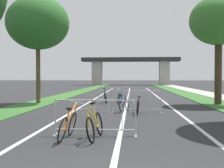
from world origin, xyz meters
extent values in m
cube|color=#386B2D|center=(-5.67, 28.36, 0.03)|extent=(2.04, 69.32, 0.05)
cube|color=#386B2D|center=(5.67, 28.36, 0.03)|extent=(2.04, 69.32, 0.05)
cube|color=#ADA89E|center=(7.82, 28.36, 0.04)|extent=(2.28, 69.32, 0.08)
cube|color=silver|center=(0.00, 20.05, 0.00)|extent=(0.14, 40.10, 0.01)
cube|color=silver|center=(2.56, 20.05, 0.00)|extent=(0.14, 40.10, 0.01)
cube|color=silver|center=(-2.56, 20.05, 0.00)|extent=(0.14, 40.10, 0.01)
cube|color=#2D2D30|center=(0.00, 57.29, 5.47)|extent=(20.75, 3.48, 0.78)
cube|color=#ADA89E|center=(-7.18, 57.29, 2.54)|extent=(2.06, 2.40, 5.08)
cube|color=#ADA89E|center=(7.18, 57.29, 2.54)|extent=(2.06, 2.40, 5.08)
cylinder|color=brown|center=(-5.58, 13.71, 1.82)|extent=(0.27, 0.27, 3.64)
ellipsoid|color=#2D6628|center=(-5.58, 13.71, 5.12)|extent=(3.94, 3.94, 3.35)
cylinder|color=#3D2D1E|center=(5.60, 13.84, 1.92)|extent=(0.43, 0.43, 3.83)
ellipsoid|color=#38702D|center=(5.60, 13.84, 5.15)|extent=(3.51, 3.51, 2.98)
cylinder|color=#ADADB2|center=(-1.88, 4.16, 0.53)|extent=(0.04, 0.04, 1.05)
cube|color=#ADADB2|center=(-1.88, 4.16, 0.01)|extent=(0.06, 0.44, 0.03)
cylinder|color=#ADADB2|center=(0.46, 4.18, 0.53)|extent=(0.04, 0.04, 1.05)
cube|color=#ADADB2|center=(0.46, 4.18, 0.01)|extent=(0.06, 0.44, 0.03)
cylinder|color=#ADADB2|center=(-0.71, 4.17, 1.03)|extent=(2.34, 0.06, 0.04)
cylinder|color=#ADADB2|center=(-0.71, 4.17, 0.18)|extent=(2.34, 0.06, 0.04)
cylinder|color=#ADADB2|center=(-1.49, 4.17, 0.61)|extent=(0.02, 0.02, 0.87)
cylinder|color=#ADADB2|center=(-1.10, 4.17, 0.61)|extent=(0.02, 0.02, 0.87)
cylinder|color=#ADADB2|center=(-0.71, 4.17, 0.61)|extent=(0.02, 0.02, 0.87)
cylinder|color=#ADADB2|center=(-0.32, 4.17, 0.61)|extent=(0.02, 0.02, 0.87)
cylinder|color=#ADADB2|center=(0.07, 4.18, 0.61)|extent=(0.02, 0.02, 0.87)
cylinder|color=#ADADB2|center=(-0.61, 9.60, 0.53)|extent=(0.04, 0.04, 1.05)
cube|color=#ADADB2|center=(-0.61, 9.60, 0.01)|extent=(0.08, 0.44, 0.03)
cylinder|color=#ADADB2|center=(1.72, 9.49, 0.53)|extent=(0.04, 0.04, 1.05)
cube|color=#ADADB2|center=(1.72, 9.49, 0.01)|extent=(0.08, 0.44, 0.03)
cylinder|color=#ADADB2|center=(0.55, 9.54, 1.03)|extent=(2.34, 0.15, 0.04)
cylinder|color=#ADADB2|center=(0.55, 9.54, 0.18)|extent=(2.34, 0.15, 0.04)
cylinder|color=#ADADB2|center=(-0.23, 9.58, 0.61)|extent=(0.02, 0.02, 0.87)
cylinder|color=#ADADB2|center=(0.16, 9.56, 0.61)|extent=(0.02, 0.02, 0.87)
cylinder|color=#ADADB2|center=(0.55, 9.54, 0.61)|extent=(0.02, 0.02, 0.87)
cylinder|color=#ADADB2|center=(0.94, 9.52, 0.61)|extent=(0.02, 0.02, 0.87)
cylinder|color=#ADADB2|center=(1.33, 9.51, 0.61)|extent=(0.02, 0.02, 0.87)
cylinder|color=#ADADB2|center=(-1.86, 14.97, 0.53)|extent=(0.04, 0.04, 1.05)
cube|color=#ADADB2|center=(-1.86, 14.97, 0.01)|extent=(0.08, 0.44, 0.03)
cylinder|color=#ADADB2|center=(0.47, 14.85, 0.53)|extent=(0.04, 0.04, 1.05)
cube|color=#ADADB2|center=(0.47, 14.85, 0.01)|extent=(0.08, 0.44, 0.03)
cylinder|color=#ADADB2|center=(-0.69, 14.91, 1.03)|extent=(2.34, 0.16, 0.04)
cylinder|color=#ADADB2|center=(-0.69, 14.91, 0.18)|extent=(2.34, 0.16, 0.04)
cylinder|color=#ADADB2|center=(-1.47, 14.95, 0.61)|extent=(0.02, 0.02, 0.87)
cylinder|color=#ADADB2|center=(-1.08, 14.93, 0.61)|extent=(0.02, 0.02, 0.87)
cylinder|color=#ADADB2|center=(-0.69, 14.91, 0.61)|extent=(0.02, 0.02, 0.87)
cylinder|color=#ADADB2|center=(-0.30, 14.89, 0.61)|extent=(0.02, 0.02, 0.87)
cylinder|color=#ADADB2|center=(0.08, 14.87, 0.61)|extent=(0.02, 0.02, 0.87)
torus|color=black|center=(-0.16, 9.49, 0.32)|extent=(0.32, 0.67, 0.64)
torus|color=black|center=(0.08, 10.50, 0.32)|extent=(0.32, 0.67, 0.64)
cylinder|color=#1E389E|center=(-0.10, 9.98, 0.58)|extent=(0.17, 1.00, 0.55)
cylinder|color=#1E389E|center=(-0.14, 9.79, 0.56)|extent=(0.18, 0.09, 0.58)
cylinder|color=#1E389E|center=(-0.12, 9.65, 0.30)|extent=(0.11, 0.33, 0.07)
cylinder|color=#1E389E|center=(0.02, 10.48, 0.58)|extent=(0.15, 0.06, 0.53)
cube|color=black|center=(-0.20, 9.77, 0.84)|extent=(0.16, 0.26, 0.07)
cylinder|color=#99999E|center=(-0.03, 10.47, 0.84)|extent=(0.49, 0.14, 0.13)
torus|color=black|center=(-0.61, 4.25, 0.34)|extent=(0.25, 0.69, 0.68)
torus|color=black|center=(-0.71, 3.23, 0.34)|extent=(0.25, 0.69, 0.68)
cylinder|color=gold|center=(-0.71, 3.77, 0.61)|extent=(0.25, 0.99, 0.58)
cylinder|color=gold|center=(-0.69, 3.96, 0.63)|extent=(0.17, 0.13, 0.68)
cylinder|color=gold|center=(-0.62, 4.09, 0.31)|extent=(0.05, 0.33, 0.08)
cylinder|color=gold|center=(-0.76, 3.26, 0.61)|extent=(0.14, 0.10, 0.55)
cube|color=black|center=(-0.76, 4.01, 0.96)|extent=(0.13, 0.25, 0.07)
cylinder|color=#99999E|center=(-0.81, 3.29, 0.88)|extent=(0.50, 0.08, 0.13)
torus|color=black|center=(-0.37, 13.90, 0.33)|extent=(0.27, 0.67, 0.65)
torus|color=black|center=(-0.54, 14.89, 0.33)|extent=(0.27, 0.67, 0.65)
cylinder|color=#197A7F|center=(-0.39, 14.38, 0.62)|extent=(0.09, 0.97, 0.62)
cylinder|color=#197A7F|center=(-0.37, 14.19, 0.55)|extent=(0.16, 0.10, 0.56)
cylinder|color=#197A7F|center=(-0.40, 14.06, 0.30)|extent=(0.09, 0.32, 0.08)
cylinder|color=#197A7F|center=(-0.48, 14.87, 0.62)|extent=(0.15, 0.07, 0.59)
cube|color=black|center=(-0.32, 14.17, 0.83)|extent=(0.15, 0.25, 0.07)
cylinder|color=#99999E|center=(-0.42, 14.85, 0.91)|extent=(0.52, 0.12, 0.12)
torus|color=black|center=(-1.46, 14.92, 0.34)|extent=(0.21, 0.68, 0.67)
torus|color=black|center=(-1.30, 13.97, 0.34)|extent=(0.21, 0.68, 0.67)
cylinder|color=#1E7238|center=(-1.41, 14.47, 0.63)|extent=(0.13, 0.94, 0.63)
cylinder|color=#1E7238|center=(-1.44, 14.65, 0.62)|extent=(0.13, 0.11, 0.68)
cylinder|color=#1E7238|center=(-1.43, 14.77, 0.31)|extent=(0.08, 0.31, 0.08)
cylinder|color=#1E7238|center=(-1.33, 13.99, 0.63)|extent=(0.11, 0.08, 0.60)
cube|color=black|center=(-1.48, 14.67, 0.96)|extent=(0.14, 0.25, 0.06)
cylinder|color=#99999E|center=(-1.37, 14.01, 0.93)|extent=(0.53, 0.12, 0.08)
torus|color=black|center=(-1.43, 3.18, 0.34)|extent=(0.22, 0.69, 0.67)
torus|color=black|center=(-1.38, 4.16, 0.34)|extent=(0.22, 0.69, 0.67)
cylinder|color=orange|center=(-1.33, 3.64, 0.66)|extent=(0.23, 0.96, 0.66)
cylinder|color=orange|center=(-1.36, 3.45, 0.58)|extent=(0.17, 0.12, 0.59)
cylinder|color=orange|center=(-1.42, 3.33, 0.32)|extent=(0.03, 0.32, 0.08)
cylinder|color=orange|center=(-1.31, 4.13, 0.66)|extent=(0.18, 0.10, 0.64)
cube|color=black|center=(-1.30, 3.42, 0.87)|extent=(0.12, 0.25, 0.07)
cylinder|color=#99999E|center=(-1.24, 4.10, 0.97)|extent=(0.48, 0.05, 0.13)
torus|color=black|center=(0.62, 8.54, 0.32)|extent=(0.12, 0.64, 0.64)
torus|color=black|center=(0.60, 9.60, 0.32)|extent=(0.12, 0.64, 0.64)
cylinder|color=#662884|center=(0.64, 9.04, 0.58)|extent=(0.09, 1.02, 0.57)
cylinder|color=#662884|center=(0.64, 8.84, 0.55)|extent=(0.12, 0.12, 0.56)
cylinder|color=#662884|center=(0.61, 8.71, 0.30)|extent=(0.04, 0.34, 0.08)
cylinder|color=#662884|center=(0.63, 9.57, 0.58)|extent=(0.11, 0.09, 0.54)
cube|color=black|center=(0.68, 8.81, 0.83)|extent=(0.11, 0.24, 0.06)
cylinder|color=#99999E|center=(0.67, 9.55, 0.85)|extent=(0.51, 0.03, 0.09)
camera|label=1|loc=(0.35, -4.00, 1.70)|focal=45.85mm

